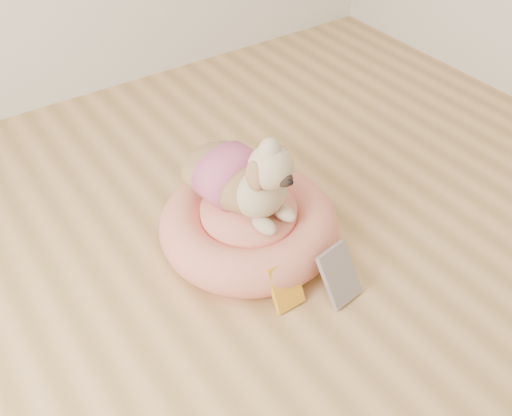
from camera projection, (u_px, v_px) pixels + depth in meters
floor at (345, 405)px, 1.74m from camera, size 4.50×4.50×0.00m
pet_bed at (249, 225)px, 2.23m from camera, size 0.70×0.70×0.18m
dog at (242, 165)px, 2.06m from camera, size 0.42×0.55×0.37m
book_yellow at (285, 285)px, 2.00m from camera, size 0.12×0.10×0.17m
book_white at (339, 275)px, 2.02m from camera, size 0.15×0.15×0.19m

